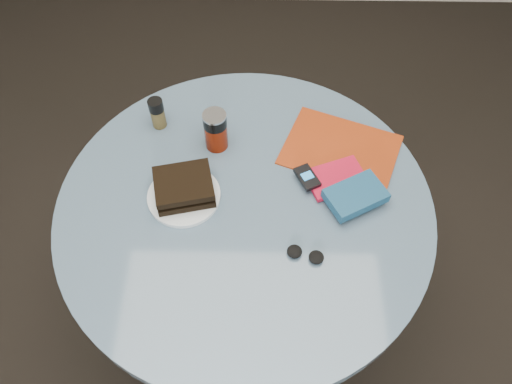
{
  "coord_description": "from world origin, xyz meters",
  "views": [
    {
      "loc": [
        0.04,
        -0.73,
        1.85
      ],
      "look_at": [
        0.03,
        0.0,
        0.8
      ],
      "focal_mm": 35.0,
      "sensor_mm": 36.0,
      "label": 1
    }
  ],
  "objects_px": {
    "red_book": "(336,178)",
    "headphones": "(305,254)",
    "table": "(246,233)",
    "soda_can": "(216,130)",
    "mp3_player": "(307,177)",
    "magazine": "(340,150)",
    "plate": "(184,196)",
    "pepper_grinder": "(157,113)",
    "novel": "(355,196)",
    "sandwich": "(184,187)"
  },
  "relations": [
    {
      "from": "red_book",
      "to": "headphones",
      "type": "xyz_separation_m",
      "value": [
        -0.09,
        -0.23,
        -0.0
      ]
    },
    {
      "from": "table",
      "to": "soda_can",
      "type": "relative_size",
      "value": 8.11
    },
    {
      "from": "mp3_player",
      "to": "headphones",
      "type": "distance_m",
      "value": 0.23
    },
    {
      "from": "soda_can",
      "to": "magazine",
      "type": "height_order",
      "value": "soda_can"
    },
    {
      "from": "red_book",
      "to": "mp3_player",
      "type": "xyz_separation_m",
      "value": [
        -0.08,
        -0.01,
        0.01
      ]
    },
    {
      "from": "plate",
      "to": "mp3_player",
      "type": "bearing_deg",
      "value": 9.34
    },
    {
      "from": "pepper_grinder",
      "to": "mp3_player",
      "type": "xyz_separation_m",
      "value": [
        0.43,
        -0.2,
        -0.03
      ]
    },
    {
      "from": "table",
      "to": "novel",
      "type": "bearing_deg",
      "value": 1.01
    },
    {
      "from": "red_book",
      "to": "soda_can",
      "type": "bearing_deg",
      "value": 138.4
    },
    {
      "from": "red_book",
      "to": "novel",
      "type": "xyz_separation_m",
      "value": [
        0.04,
        -0.07,
        0.02
      ]
    },
    {
      "from": "magazine",
      "to": "novel",
      "type": "bearing_deg",
      "value": -62.06
    },
    {
      "from": "sandwich",
      "to": "table",
      "type": "bearing_deg",
      "value": -7.29
    },
    {
      "from": "sandwich",
      "to": "pepper_grinder",
      "type": "relative_size",
      "value": 1.77
    },
    {
      "from": "headphones",
      "to": "mp3_player",
      "type": "bearing_deg",
      "value": 86.92
    },
    {
      "from": "mp3_player",
      "to": "red_book",
      "type": "bearing_deg",
      "value": 5.85
    },
    {
      "from": "table",
      "to": "red_book",
      "type": "bearing_deg",
      "value": 17.21
    },
    {
      "from": "pepper_grinder",
      "to": "mp3_player",
      "type": "relative_size",
      "value": 1.1
    },
    {
      "from": "headphones",
      "to": "red_book",
      "type": "bearing_deg",
      "value": 68.42
    },
    {
      "from": "plate",
      "to": "red_book",
      "type": "bearing_deg",
      "value": 8.66
    },
    {
      "from": "mp3_player",
      "to": "headphones",
      "type": "relative_size",
      "value": 0.9
    },
    {
      "from": "magazine",
      "to": "red_book",
      "type": "xyz_separation_m",
      "value": [
        -0.02,
        -0.11,
        0.01
      ]
    },
    {
      "from": "headphones",
      "to": "table",
      "type": "bearing_deg",
      "value": 134.54
    },
    {
      "from": "sandwich",
      "to": "novel",
      "type": "height_order",
      "value": "sandwich"
    },
    {
      "from": "soda_can",
      "to": "mp3_player",
      "type": "distance_m",
      "value": 0.29
    },
    {
      "from": "mp3_player",
      "to": "plate",
      "type": "bearing_deg",
      "value": -170.66
    },
    {
      "from": "soda_can",
      "to": "red_book",
      "type": "relative_size",
      "value": 0.79
    },
    {
      "from": "table",
      "to": "mp3_player",
      "type": "distance_m",
      "value": 0.26
    },
    {
      "from": "table",
      "to": "plate",
      "type": "bearing_deg",
      "value": 175.02
    },
    {
      "from": "plate",
      "to": "headphones",
      "type": "relative_size",
      "value": 1.95
    },
    {
      "from": "novel",
      "to": "red_book",
      "type": "bearing_deg",
      "value": 92.84
    },
    {
      "from": "plate",
      "to": "soda_can",
      "type": "bearing_deg",
      "value": 67.54
    },
    {
      "from": "pepper_grinder",
      "to": "magazine",
      "type": "relative_size",
      "value": 0.32
    },
    {
      "from": "sandwich",
      "to": "magazine",
      "type": "relative_size",
      "value": 0.56
    },
    {
      "from": "mp3_player",
      "to": "sandwich",
      "type": "bearing_deg",
      "value": -171.65
    },
    {
      "from": "table",
      "to": "mp3_player",
      "type": "bearing_deg",
      "value": 22.26
    },
    {
      "from": "plate",
      "to": "novel",
      "type": "height_order",
      "value": "novel"
    },
    {
      "from": "plate",
      "to": "headphones",
      "type": "bearing_deg",
      "value": -28.37
    },
    {
      "from": "sandwich",
      "to": "soda_can",
      "type": "relative_size",
      "value": 1.41
    },
    {
      "from": "soda_can",
      "to": "headphones",
      "type": "height_order",
      "value": "soda_can"
    },
    {
      "from": "red_book",
      "to": "plate",
      "type": "bearing_deg",
      "value": 167.22
    },
    {
      "from": "sandwich",
      "to": "magazine",
      "type": "xyz_separation_m",
      "value": [
        0.43,
        0.16,
        -0.04
      ]
    },
    {
      "from": "mp3_player",
      "to": "table",
      "type": "bearing_deg",
      "value": -157.74
    },
    {
      "from": "pepper_grinder",
      "to": "mp3_player",
      "type": "bearing_deg",
      "value": -25.59
    },
    {
      "from": "red_book",
      "to": "headphones",
      "type": "bearing_deg",
      "value": -133.02
    },
    {
      "from": "sandwich",
      "to": "headphones",
      "type": "relative_size",
      "value": 1.74
    },
    {
      "from": "plate",
      "to": "mp3_player",
      "type": "distance_m",
      "value": 0.33
    },
    {
      "from": "plate",
      "to": "pepper_grinder",
      "type": "xyz_separation_m",
      "value": [
        -0.1,
        0.26,
        0.04
      ]
    },
    {
      "from": "soda_can",
      "to": "headphones",
      "type": "distance_m",
      "value": 0.43
    },
    {
      "from": "mp3_player",
      "to": "soda_can",
      "type": "bearing_deg",
      "value": 152.69
    },
    {
      "from": "sandwich",
      "to": "mp3_player",
      "type": "distance_m",
      "value": 0.33
    }
  ]
}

